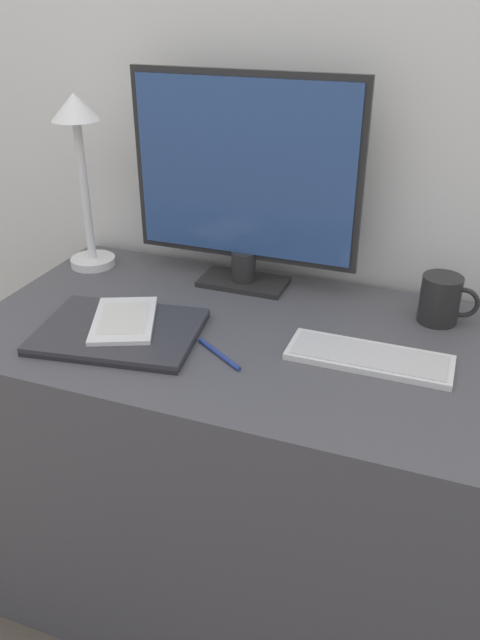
# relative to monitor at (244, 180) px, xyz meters

# --- Properties ---
(wall_back) EXTENTS (3.60, 0.05, 2.40)m
(wall_back) POSITION_rel_monitor_xyz_m (0.10, 0.14, 0.21)
(wall_back) COLOR silver
(wall_back) RESTS_ON ground_plane
(desk) EXTENTS (1.14, 0.61, 0.74)m
(desk) POSITION_rel_monitor_xyz_m (0.10, -0.21, -0.62)
(desk) COLOR #4C4C51
(desk) RESTS_ON ground_plane
(monitor) EXTENTS (0.52, 0.11, 0.47)m
(monitor) POSITION_rel_monitor_xyz_m (0.00, 0.00, 0.00)
(monitor) COLOR #262626
(monitor) RESTS_ON desk
(keyboard) EXTENTS (0.30, 0.11, 0.01)m
(keyboard) POSITION_rel_monitor_xyz_m (0.34, -0.24, -0.24)
(keyboard) COLOR silver
(keyboard) RESTS_ON desk
(laptop) EXTENTS (0.34, 0.28, 0.02)m
(laptop) POSITION_rel_monitor_xyz_m (-0.15, -0.32, -0.24)
(laptop) COLOR #232328
(laptop) RESTS_ON desk
(ereader) EXTENTS (0.19, 0.22, 0.01)m
(ereader) POSITION_rel_monitor_xyz_m (-0.15, -0.29, -0.22)
(ereader) COLOR white
(ereader) RESTS_ON laptop
(desk_lamp) EXTENTS (0.11, 0.11, 0.41)m
(desk_lamp) POSITION_rel_monitor_xyz_m (-0.39, -0.03, 0.03)
(desk_lamp) COLOR white
(desk_lamp) RESTS_ON desk
(coffee_mug) EXTENTS (0.12, 0.08, 0.10)m
(coffee_mug) POSITION_rel_monitor_xyz_m (0.44, -0.03, -0.20)
(coffee_mug) COLOR black
(coffee_mug) RESTS_ON desk
(pen) EXTENTS (0.11, 0.08, 0.01)m
(pen) POSITION_rel_monitor_xyz_m (0.07, -0.32, -0.24)
(pen) COLOR navy
(pen) RESTS_ON desk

